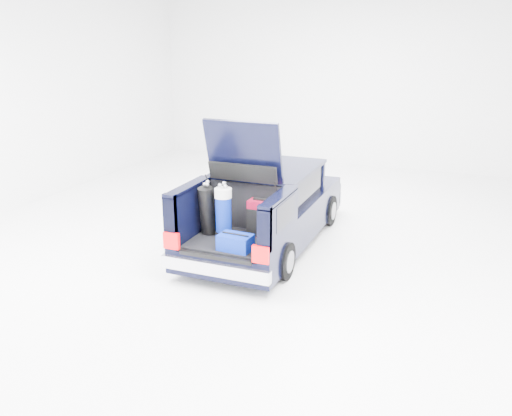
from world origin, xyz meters
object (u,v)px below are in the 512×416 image
at_px(blue_golf_bag, 223,212).
at_px(blue_duffel, 235,242).
at_px(car, 268,208).
at_px(red_suitcase, 260,218).
at_px(black_golf_bag, 207,211).

distance_m(blue_golf_bag, blue_duffel, 0.66).
relative_size(car, blue_golf_bag, 5.00).
bearing_deg(red_suitcase, blue_duffel, -98.76).
bearing_deg(red_suitcase, blue_golf_bag, -150.15).
xyz_separation_m(black_golf_bag, blue_golf_bag, (0.31, -0.03, 0.01)).
distance_m(car, red_suitcase, 1.30).
height_order(car, black_golf_bag, car).
xyz_separation_m(car, blue_duffel, (0.21, -1.96, 0.05)).
bearing_deg(car, blue_duffel, -84.01).
distance_m(red_suitcase, blue_duffel, 0.75).
xyz_separation_m(car, blue_golf_bag, (-0.19, -1.53, 0.35)).
bearing_deg(car, black_golf_bag, -108.44).
bearing_deg(car, red_suitcase, -75.20).
height_order(car, blue_duffel, car).
bearing_deg(blue_duffel, blue_golf_bag, 136.17).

